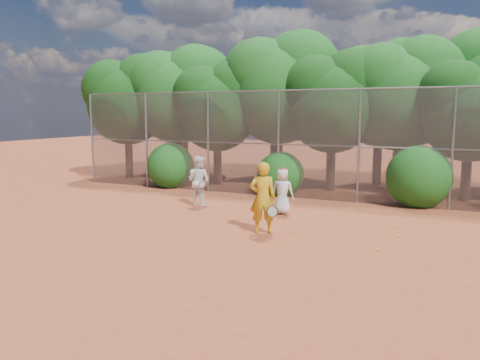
% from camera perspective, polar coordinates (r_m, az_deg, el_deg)
% --- Properties ---
extents(ground, '(80.00, 80.00, 0.00)m').
position_cam_1_polar(ground, '(12.18, -0.57, -6.96)').
color(ground, '#A94626').
rests_on(ground, ground).
extents(fence_back, '(20.05, 0.09, 4.03)m').
position_cam_1_polar(fence_back, '(17.45, 7.42, 4.44)').
color(fence_back, gray).
rests_on(fence_back, ground).
extents(tree_0, '(4.38, 3.81, 6.00)m').
position_cam_1_polar(tree_0, '(23.61, -13.44, 9.83)').
color(tree_0, black).
rests_on(tree_0, ground).
extents(tree_1, '(4.64, 4.03, 6.35)m').
position_cam_1_polar(tree_1, '(22.60, -7.55, 10.65)').
color(tree_1, black).
rests_on(tree_1, ground).
extents(tree_2, '(3.99, 3.47, 5.47)m').
position_cam_1_polar(tree_2, '(20.75, -2.63, 9.33)').
color(tree_2, black).
rests_on(tree_2, ground).
extents(tree_3, '(4.89, 4.26, 6.70)m').
position_cam_1_polar(tree_3, '(20.71, 4.99, 11.56)').
color(tree_3, black).
rests_on(tree_3, ground).
extents(tree_4, '(4.19, 3.64, 5.73)m').
position_cam_1_polar(tree_4, '(19.40, 11.41, 9.76)').
color(tree_4, black).
rests_on(tree_4, ground).
extents(tree_5, '(4.51, 3.92, 6.17)m').
position_cam_1_polar(tree_5, '(19.80, 19.16, 10.28)').
color(tree_5, black).
rests_on(tree_5, ground).
extents(tree_6, '(3.86, 3.36, 5.29)m').
position_cam_1_polar(tree_6, '(18.70, 26.47, 8.24)').
color(tree_6, black).
rests_on(tree_6, ground).
extents(tree_9, '(4.83, 4.20, 6.62)m').
position_cam_1_polar(tree_9, '(25.09, -6.70, 10.82)').
color(tree_9, black).
rests_on(tree_9, ground).
extents(tree_10, '(5.15, 4.48, 7.06)m').
position_cam_1_polar(tree_10, '(23.13, 4.47, 11.79)').
color(tree_10, black).
rests_on(tree_10, ground).
extents(tree_11, '(4.64, 4.03, 6.35)m').
position_cam_1_polar(tree_11, '(21.51, 16.89, 10.49)').
color(tree_11, black).
rests_on(tree_11, ground).
extents(bush_0, '(2.00, 2.00, 2.00)m').
position_cam_1_polar(bush_0, '(20.31, -8.46, 1.97)').
color(bush_0, '#134F15').
rests_on(bush_0, ground).
extents(bush_1, '(1.80, 1.80, 1.80)m').
position_cam_1_polar(bush_1, '(18.12, 4.97, 0.95)').
color(bush_1, '#134F15').
rests_on(bush_1, ground).
extents(bush_2, '(2.20, 2.20, 2.20)m').
position_cam_1_polar(bush_2, '(17.11, 20.97, 0.67)').
color(bush_2, '#134F15').
rests_on(bush_2, ground).
extents(player_yellow, '(0.91, 0.71, 1.91)m').
position_cam_1_polar(player_yellow, '(12.40, 2.78, -2.17)').
color(player_yellow, gold).
rests_on(player_yellow, ground).
extents(player_teen, '(0.74, 0.51, 1.49)m').
position_cam_1_polar(player_teen, '(14.78, 5.21, -1.35)').
color(player_teen, silver).
rests_on(player_teen, ground).
extents(player_white, '(0.90, 0.76, 1.72)m').
position_cam_1_polar(player_white, '(16.09, -5.07, -0.12)').
color(player_white, white).
rests_on(player_white, ground).
extents(ball_0, '(0.07, 0.07, 0.07)m').
position_cam_1_polar(ball_0, '(11.44, 16.35, -8.14)').
color(ball_0, '#B3D727').
rests_on(ball_0, ground).
extents(ball_1, '(0.07, 0.07, 0.07)m').
position_cam_1_polar(ball_1, '(13.90, 18.16, -5.32)').
color(ball_1, '#B3D727').
rests_on(ball_1, ground).
extents(ball_2, '(0.07, 0.07, 0.07)m').
position_cam_1_polar(ball_2, '(11.32, 4.94, -8.00)').
color(ball_2, '#B3D727').
rests_on(ball_2, ground).
extents(ball_3, '(0.07, 0.07, 0.07)m').
position_cam_1_polar(ball_3, '(12.84, 18.80, -6.45)').
color(ball_3, '#B3D727').
rests_on(ball_3, ground).
extents(ball_4, '(0.07, 0.07, 0.07)m').
position_cam_1_polar(ball_4, '(12.55, 6.16, -6.39)').
color(ball_4, '#B3D727').
rests_on(ball_4, ground).
extents(ball_5, '(0.07, 0.07, 0.07)m').
position_cam_1_polar(ball_5, '(15.20, 13.20, -3.97)').
color(ball_5, '#B3D727').
rests_on(ball_5, ground).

